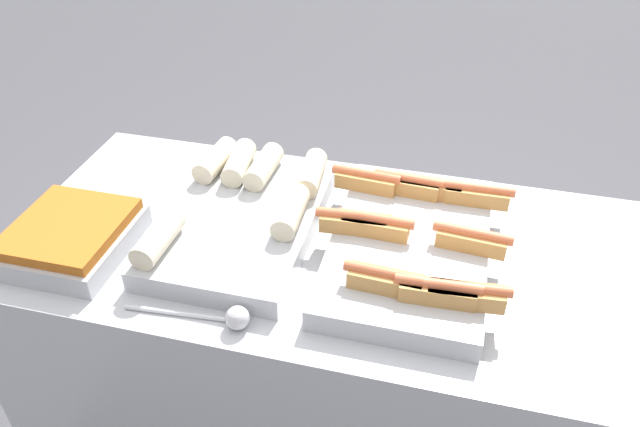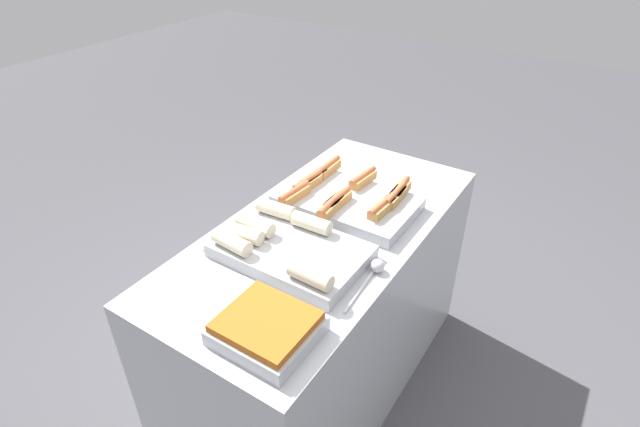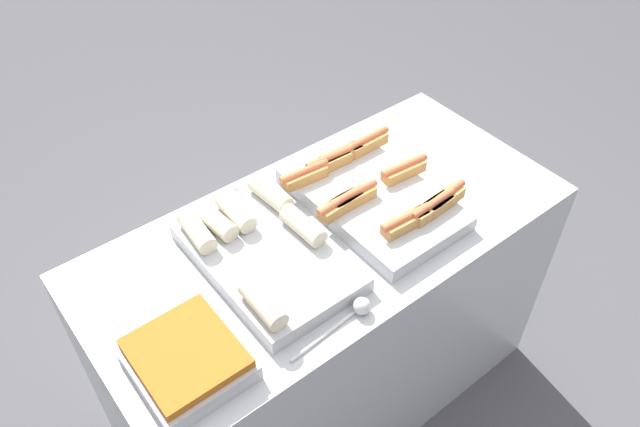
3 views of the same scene
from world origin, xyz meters
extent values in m
cube|color=#B7BABF|center=(0.00, 0.00, 0.43)|extent=(1.44, 0.69, 0.86)
cube|color=#B7BABF|center=(0.17, 0.00, 0.89)|extent=(0.33, 0.53, 0.05)
cube|color=tan|center=(0.04, 0.00, 0.93)|extent=(0.15, 0.05, 0.04)
cylinder|color=#D66B42|center=(0.04, 0.00, 0.95)|extent=(0.16, 0.03, 0.02)
cube|color=tan|center=(0.29, 0.00, 0.93)|extent=(0.15, 0.06, 0.04)
cylinder|color=#D66B42|center=(0.29, 0.00, 0.95)|extent=(0.16, 0.04, 0.02)
cube|color=tan|center=(0.19, 0.17, 0.93)|extent=(0.14, 0.05, 0.04)
cylinder|color=#D66B42|center=(0.19, 0.17, 0.95)|extent=(0.16, 0.03, 0.02)
cube|color=tan|center=(0.14, -0.16, 0.93)|extent=(0.14, 0.05, 0.04)
cylinder|color=#D66B42|center=(0.14, -0.16, 0.95)|extent=(0.16, 0.03, 0.02)
cube|color=tan|center=(0.04, 0.16, 0.93)|extent=(0.15, 0.06, 0.04)
cylinder|color=#D66B42|center=(0.04, 0.16, 0.95)|extent=(0.16, 0.03, 0.02)
cube|color=tan|center=(0.29, -0.17, 0.93)|extent=(0.15, 0.06, 0.04)
cylinder|color=#D66B42|center=(0.29, -0.17, 0.95)|extent=(0.16, 0.04, 0.02)
cube|color=tan|center=(0.24, -0.17, 0.93)|extent=(0.14, 0.05, 0.04)
cylinder|color=#D66B42|center=(0.24, -0.17, 0.95)|extent=(0.16, 0.03, 0.02)
cube|color=tan|center=(0.29, 0.17, 0.93)|extent=(0.14, 0.05, 0.04)
cylinder|color=#D66B42|center=(0.29, 0.17, 0.95)|extent=(0.16, 0.02, 0.02)
cube|color=tan|center=(0.14, 0.17, 0.93)|extent=(0.15, 0.05, 0.04)
cylinder|color=#D66B42|center=(0.14, 0.17, 0.95)|extent=(0.16, 0.03, 0.02)
cube|color=tan|center=(0.09, 0.00, 0.93)|extent=(0.14, 0.05, 0.04)
cylinder|color=#D66B42|center=(0.09, 0.00, 0.95)|extent=(0.16, 0.03, 0.02)
cube|color=#B7BABF|center=(-0.21, 0.00, 0.89)|extent=(0.32, 0.50, 0.05)
cylinder|color=beige|center=(-0.09, 0.15, 0.94)|extent=(0.07, 0.15, 0.05)
cylinder|color=beige|center=(-0.21, 0.15, 0.94)|extent=(0.06, 0.15, 0.05)
cylinder|color=beige|center=(-0.27, 0.16, 0.94)|extent=(0.07, 0.15, 0.05)
cylinder|color=beige|center=(-0.33, -0.16, 0.94)|extent=(0.06, 0.15, 0.05)
cylinder|color=beige|center=(-0.33, 0.15, 0.94)|extent=(0.07, 0.15, 0.05)
cylinder|color=beige|center=(-0.09, -0.01, 0.94)|extent=(0.06, 0.15, 0.05)
cube|color=#B7BABF|center=(-0.55, -0.16, 0.89)|extent=(0.24, 0.27, 0.05)
cube|color=#B7601E|center=(-0.55, -0.16, 0.92)|extent=(0.22, 0.25, 0.02)
cylinder|color=silver|center=(-0.23, -0.28, 0.87)|extent=(0.23, 0.03, 0.01)
sphere|color=silver|center=(-0.12, -0.28, 0.89)|extent=(0.05, 0.05, 0.05)
cylinder|color=silver|center=(-0.23, 0.28, 0.87)|extent=(0.24, 0.02, 0.01)
sphere|color=silver|center=(-0.11, 0.28, 0.89)|extent=(0.05, 0.05, 0.05)
camera|label=1|loc=(0.23, -1.04, 1.74)|focal=35.00mm
camera|label=2|loc=(-1.30, -0.82, 1.93)|focal=28.00mm
camera|label=3|loc=(-0.80, -0.98, 2.14)|focal=35.00mm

